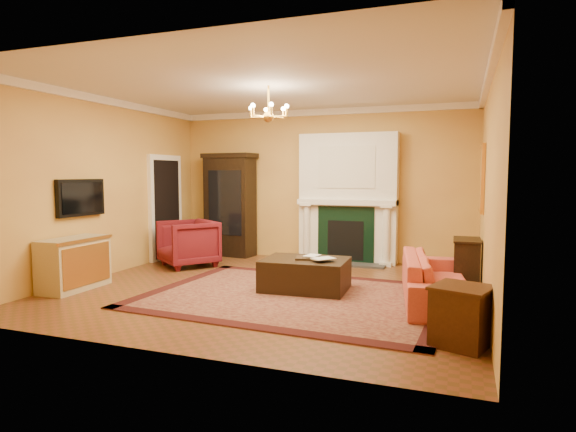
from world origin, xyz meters
The scene contains 26 objects.
floor centered at (0.00, 0.00, -0.01)m, with size 6.00×5.50×0.02m, color brown.
ceiling centered at (0.00, 0.00, 3.01)m, with size 6.00×5.50×0.02m, color silver.
wall_back centered at (0.00, 2.76, 1.50)m, with size 6.00×0.02×3.00m, color gold.
wall_front centered at (0.00, -2.76, 1.50)m, with size 6.00×0.02×3.00m, color gold.
wall_left centered at (-3.01, 0.00, 1.50)m, with size 0.02×5.50×3.00m, color gold.
wall_right centered at (3.01, 0.00, 1.50)m, with size 0.02×5.50×3.00m, color gold.
fireplace centered at (0.60, 2.57, 1.19)m, with size 1.90×0.70×2.50m.
crown_molding centered at (0.00, 0.96, 2.94)m, with size 6.00×5.50×0.12m.
doorway centered at (-2.95, 1.70, 1.05)m, with size 0.08×1.05×2.10m.
tv_panel centered at (-2.95, -0.60, 1.35)m, with size 0.09×0.95×0.58m.
gilt_mirror centered at (2.97, 1.40, 1.65)m, with size 0.06×0.76×1.05m.
chandelier centered at (0.00, 0.00, 2.61)m, with size 0.63×0.55×0.53m.
oriental_rug centered at (0.52, -0.32, 0.01)m, with size 4.10×3.08×0.02m, color #3F0D0D.
china_cabinet centered at (-1.91, 2.49, 1.03)m, with size 1.03×0.47×2.05m, color black.
wingback_armchair centered at (-2.09, 1.13, 0.48)m, with size 0.93×0.87×0.95m, color maroon.
pedestal_table centered at (-2.09, 1.69, 0.37)m, with size 0.35×0.35×0.63m.
commode centered at (-2.73, -1.02, 0.39)m, with size 0.49×1.04×0.77m, color #C0B38D.
coral_sofa centered at (2.41, 0.04, 0.43)m, with size 2.18×0.64×0.85m, color #C95140.
end_table centered at (2.72, -1.56, 0.29)m, with size 0.50×0.50×0.58m, color #371C0F.
console_table centered at (2.78, 1.14, 0.36)m, with size 0.37×0.64×0.71m, color black.
leather_ottoman centered at (0.54, 0.09, 0.24)m, with size 1.22×0.89×0.46m, color black.
ottoman_tray centered at (0.61, 0.12, 0.49)m, with size 0.42×0.32×0.03m, color black.
book_a centered at (0.53, 0.15, 0.63)m, with size 0.19×0.02×0.26m, color gray.
book_b centered at (0.76, 0.05, 0.65)m, with size 0.23×0.02×0.31m, color gray.
topiary_left centered at (0.02, 2.53, 1.47)m, with size 0.16×0.16×0.44m.
topiary_right centered at (1.33, 2.53, 1.47)m, with size 0.17×0.17×0.44m.
Camera 1 is at (2.70, -6.58, 1.72)m, focal length 30.00 mm.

